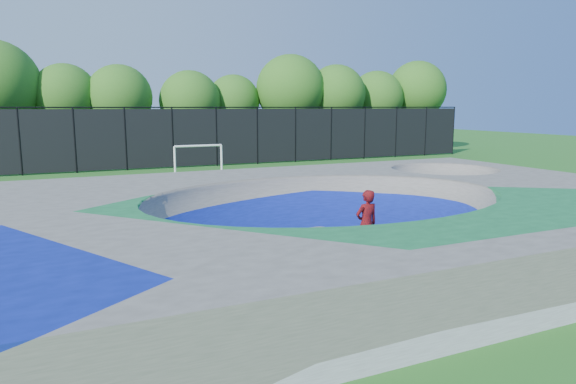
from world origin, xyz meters
name	(u,v)px	position (x,y,z in m)	size (l,w,h in m)	color
ground	(328,243)	(0.00, 0.00, 0.00)	(120.00, 120.00, 0.00)	#21621B
skate_deck	(329,219)	(0.00, 0.00, 0.75)	(22.00, 14.00, 1.50)	gray
skater	(366,224)	(0.19, -1.73, 0.93)	(0.68, 0.45, 1.86)	#AB0D10
skateboard	(366,257)	(0.19, -1.73, 0.03)	(0.78, 0.22, 0.05)	black
soccer_goal	(198,155)	(0.32, 15.81, 1.31)	(2.86, 0.12, 1.89)	white
fence	(173,137)	(0.00, 21.00, 2.10)	(48.09, 0.09, 4.04)	black
treeline	(162,91)	(0.51, 26.36, 5.17)	(51.95, 7.49, 8.79)	#4A3B25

